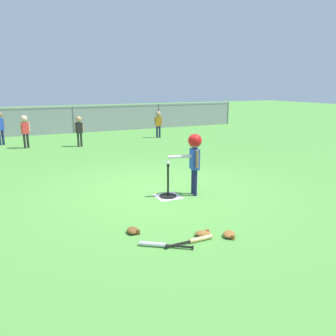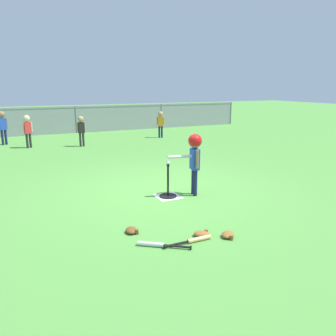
{
  "view_description": "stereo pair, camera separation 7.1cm",
  "coord_description": "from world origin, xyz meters",
  "views": [
    {
      "loc": [
        -2.62,
        -5.74,
        2.02
      ],
      "look_at": [
        -0.04,
        -0.39,
        0.55
      ],
      "focal_mm": 35.92,
      "sensor_mm": 36.0,
      "label": 1
    },
    {
      "loc": [
        -2.55,
        -5.77,
        2.02
      ],
      "look_at": [
        -0.04,
        -0.39,
        0.55
      ],
      "focal_mm": 35.92,
      "sensor_mm": 36.0,
      "label": 2
    }
  ],
  "objects": [
    {
      "name": "batting_tee",
      "position": [
        -0.04,
        -0.39,
        0.09
      ],
      "size": [
        0.32,
        0.32,
        0.62
      ],
      "color": "black",
      "rests_on": "ground_plane"
    },
    {
      "name": "glove_near_bats",
      "position": [
        -1.17,
        -1.59,
        0.04
      ],
      "size": [
        0.21,
        0.25,
        0.07
      ],
      "color": "brown",
      "rests_on": "ground_plane"
    },
    {
      "name": "baseball_on_tee",
      "position": [
        -0.04,
        -0.39,
        0.65
      ],
      "size": [
        0.07,
        0.07,
        0.07
      ],
      "primitive_type": "sphere",
      "color": "white",
      "rests_on": "batting_tee"
    },
    {
      "name": "spare_bat_wood",
      "position": [
        -0.51,
        -2.22,
        0.03
      ],
      "size": [
        0.69,
        0.06,
        0.06
      ],
      "color": "#DBB266",
      "rests_on": "ground_plane"
    },
    {
      "name": "fielder_deep_center",
      "position": [
        -0.44,
        5.6,
        0.66
      ],
      "size": [
        0.3,
        0.2,
        1.02
      ],
      "color": "#262626",
      "rests_on": "ground_plane"
    },
    {
      "name": "spare_bat_silver",
      "position": [
        -1.02,
        -2.13,
        0.03
      ],
      "size": [
        0.6,
        0.45,
        0.06
      ],
      "color": "silver",
      "rests_on": "ground_plane"
    },
    {
      "name": "fielder_deep_right",
      "position": [
        -2.82,
        7.07,
        0.75
      ],
      "size": [
        0.33,
        0.23,
        1.16
      ],
      "color": "#191E4C",
      "rests_on": "ground_plane"
    },
    {
      "name": "outfield_fence",
      "position": [
        0.0,
        9.0,
        0.62
      ],
      "size": [
        16.06,
        0.06,
        1.15
      ],
      "color": "slate",
      "rests_on": "ground_plane"
    },
    {
      "name": "home_plate",
      "position": [
        -0.04,
        -0.39,
        0.0
      ],
      "size": [
        0.44,
        0.44,
        0.01
      ],
      "primitive_type": "cube",
      "color": "white",
      "rests_on": "ground_plane"
    },
    {
      "name": "glove_tossed_aside",
      "position": [
        -0.33,
        -2.11,
        0.04
      ],
      "size": [
        0.27,
        0.24,
        0.07
      ],
      "color": "brown",
      "rests_on": "ground_plane"
    },
    {
      "name": "fielder_near_left",
      "position": [
        2.74,
        6.26,
        0.66
      ],
      "size": [
        0.29,
        0.2,
        1.03
      ],
      "color": "#191E4C",
      "rests_on": "ground_plane"
    },
    {
      "name": "batter_child",
      "position": [
        0.45,
        -0.49,
        0.82
      ],
      "size": [
        0.63,
        0.33,
        1.16
      ],
      "color": "#191E4C",
      "rests_on": "ground_plane"
    },
    {
      "name": "fielder_near_right",
      "position": [
        -2.08,
        6.08,
        0.69
      ],
      "size": [
        0.31,
        0.21,
        1.07
      ],
      "color": "#262626",
      "rests_on": "ground_plane"
    },
    {
      "name": "ground_plane",
      "position": [
        0.0,
        0.0,
        0.0
      ],
      "size": [
        60.0,
        60.0,
        0.0
      ],
      "primitive_type": "plane",
      "color": "#51933D"
    },
    {
      "name": "glove_by_plate",
      "position": [
        -0.02,
        -2.28,
        0.04
      ],
      "size": [
        0.27,
        0.27,
        0.07
      ],
      "color": "brown",
      "rests_on": "ground_plane"
    }
  ]
}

